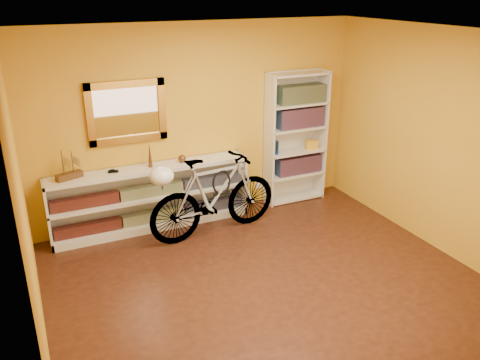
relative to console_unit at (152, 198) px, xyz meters
name	(u,v)px	position (x,y,z in m)	size (l,w,h in m)	color
floor	(267,283)	(0.75, -1.81, -0.43)	(4.50, 4.00, 0.01)	#33160E
ceiling	(273,34)	(0.75, -1.81, 2.18)	(4.50, 4.00, 0.01)	silver
back_wall	(199,123)	(0.75, 0.19, 0.88)	(4.50, 0.01, 2.60)	gold
left_wall	(23,212)	(-1.50, -1.81, 0.88)	(0.01, 4.00, 2.60)	gold
right_wall	(440,142)	(3.01, -1.81, 0.88)	(0.01, 4.00, 2.60)	gold
gilt_mirror	(127,112)	(-0.20, 0.15, 1.12)	(0.98, 0.06, 0.78)	#9A671C
wall_socket	(259,185)	(1.65, 0.17, -0.17)	(0.09, 0.01, 0.09)	silver
console_unit	(152,198)	(0.00, 0.00, 0.00)	(2.60, 0.35, 0.85)	silver
cd_row_lower	(153,216)	(0.00, -0.02, -0.26)	(2.50, 0.13, 0.14)	black
cd_row_upper	(152,190)	(0.00, -0.02, 0.11)	(2.50, 0.13, 0.14)	#1C507E
model_ship	(68,164)	(-0.97, 0.00, 0.61)	(0.31, 0.12, 0.37)	#442913
toy_car	(113,172)	(-0.46, 0.00, 0.43)	(0.00, 0.00, 0.00)	black
bronze_ornament	(150,155)	(0.01, 0.00, 0.59)	(0.06, 0.06, 0.33)	brown
decorative_orb	(182,159)	(0.44, 0.00, 0.48)	(0.10, 0.10, 0.10)	brown
bookcase	(296,138)	(2.17, 0.03, 0.52)	(0.90, 0.30, 1.90)	silver
book_row_a	(298,164)	(2.22, 0.03, 0.12)	(0.70, 0.22, 0.26)	maroon
book_row_b	(300,117)	(2.22, 0.03, 0.83)	(0.70, 0.22, 0.28)	maroon
book_row_c	(301,94)	(2.22, 0.03, 1.16)	(0.70, 0.22, 0.25)	#184956
travel_mug	(276,148)	(1.83, 0.01, 0.44)	(0.09, 0.09, 0.19)	#16399A
red_tin	(284,97)	(1.97, 0.06, 1.13)	(0.15, 0.15, 0.19)	maroon
yellow_bag	(312,145)	(2.42, -0.01, 0.41)	(0.17, 0.11, 0.13)	gold
bicycle	(214,196)	(0.68, -0.50, 0.11)	(1.80, 0.47, 1.06)	silver
helmet	(162,176)	(-0.01, -0.58, 0.51)	(0.29, 0.28, 0.22)	white
u_lock	(221,182)	(0.78, -0.49, 0.26)	(0.25, 0.25, 0.03)	black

